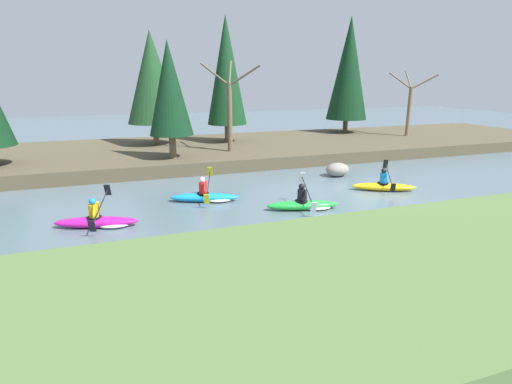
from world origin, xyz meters
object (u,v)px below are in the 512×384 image
Objects in this scene: kayaker_far_back at (100,221)px; kayaker_middle at (306,204)px; boulder_midstream at (337,170)px; kayaker_trailing at (207,197)px; kayaker_lead at (384,186)px.

kayaker_middle is at bearing 10.44° from kayaker_far_back.
boulder_midstream is (3.87, 4.29, 0.14)m from kayaker_middle.
kayaker_middle is 2.33× the size of boulder_midstream.
kayaker_trailing and kayaker_far_back have the same top height.
kayaker_trailing is at bearing 37.43° from kayaker_far_back.
kayaker_trailing is 0.99× the size of kayaker_far_back.
kayaker_far_back is at bearing -140.02° from kayaker_trailing.
kayaker_trailing is 2.31× the size of boulder_midstream.
kayaker_middle is at bearing -132.06° from boulder_midstream.
kayaker_middle is (-4.41, -1.22, -0.02)m from kayaker_lead.
kayaker_trailing is at bearing 158.75° from kayaker_middle.
kayaker_trailing is at bearing -161.08° from kayaker_lead.
boulder_midstream is at bearing 60.98° from kayaker_middle.
kayaker_far_back is at bearing -171.54° from kayaker_middle.
kayaker_middle is 7.23m from kayaker_far_back.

